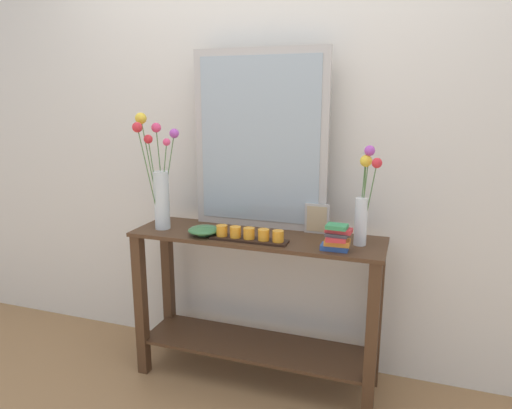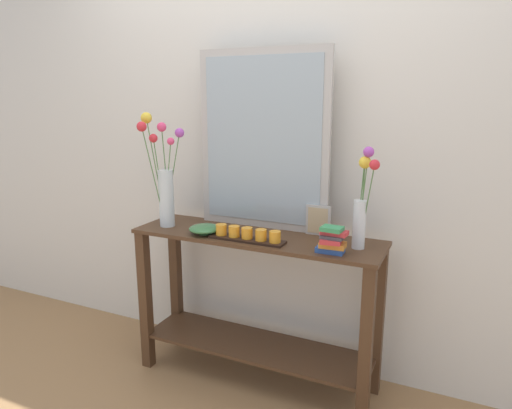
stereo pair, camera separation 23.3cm
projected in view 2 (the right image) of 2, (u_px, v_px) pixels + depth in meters
name	position (u px, v px, depth m)	size (l,w,h in m)	color
ground_plane	(256.00, 379.00, 2.56)	(7.00, 6.00, 0.02)	#997047
wall_back	(279.00, 130.00, 2.52)	(6.40, 0.08, 2.70)	silver
console_table	(256.00, 295.00, 2.44)	(1.32, 0.38, 0.83)	#472D1C
mirror_leaning	(263.00, 141.00, 2.41)	(0.74, 0.03, 0.95)	#B7B2AD
tall_vase_left	(164.00, 180.00, 2.48)	(0.18, 0.24, 0.62)	silver
vase_right	(362.00, 202.00, 2.11)	(0.11, 0.11, 0.48)	silver
candle_tray	(247.00, 235.00, 2.26)	(0.39, 0.09, 0.07)	black
picture_frame_small	(318.00, 220.00, 2.35)	(0.13, 0.01, 0.16)	#B7B2AD
decorative_bowl	(205.00, 229.00, 2.38)	(0.17, 0.17, 0.05)	#38703D
book_stack	(332.00, 240.00, 2.08)	(0.14, 0.10, 0.13)	#2D519E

